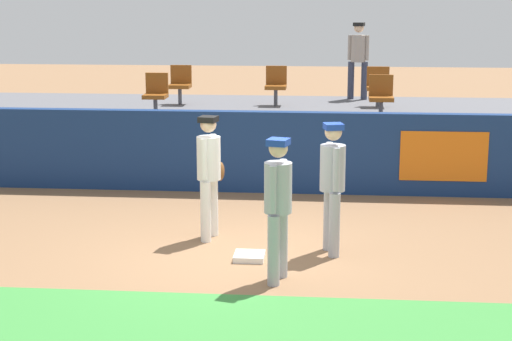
# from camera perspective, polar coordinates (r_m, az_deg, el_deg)

# --- Properties ---
(ground_plane) EXTENTS (60.00, 60.00, 0.00)m
(ground_plane) POSITION_cam_1_polar(r_m,az_deg,el_deg) (11.02, -0.96, -6.06)
(ground_plane) COLOR #846042
(first_base) EXTENTS (0.40, 0.40, 0.08)m
(first_base) POSITION_cam_1_polar(r_m,az_deg,el_deg) (10.89, -0.47, -6.06)
(first_base) COLOR white
(first_base) RESTS_ON ground_plane
(player_fielder_home) EXTENTS (0.41, 0.54, 1.79)m
(player_fielder_home) POSITION_cam_1_polar(r_m,az_deg,el_deg) (11.59, -3.30, 0.13)
(player_fielder_home) COLOR white
(player_fielder_home) RESTS_ON ground_plane
(player_runner_visitor) EXTENTS (0.41, 0.49, 1.78)m
(player_runner_visitor) POSITION_cam_1_polar(r_m,az_deg,el_deg) (9.82, 1.55, -2.07)
(player_runner_visitor) COLOR #9EA3AD
(player_runner_visitor) RESTS_ON ground_plane
(player_coach_visitor) EXTENTS (0.41, 0.49, 1.80)m
(player_coach_visitor) POSITION_cam_1_polar(r_m,az_deg,el_deg) (10.93, 5.39, -0.60)
(player_coach_visitor) COLOR #9EA3AD
(player_coach_visitor) RESTS_ON ground_plane
(field_wall) EXTENTS (18.00, 0.26, 1.45)m
(field_wall) POSITION_cam_1_polar(r_m,az_deg,el_deg) (14.43, 0.65, 1.31)
(field_wall) COLOR navy
(field_wall) RESTS_ON ground_plane
(bleacher_platform) EXTENTS (18.00, 4.80, 1.13)m
(bleacher_platform) POSITION_cam_1_polar(r_m,az_deg,el_deg) (16.98, 1.28, 2.42)
(bleacher_platform) COLOR #59595E
(bleacher_platform) RESTS_ON ground_plane
(seat_front_left) EXTENTS (0.44, 0.44, 0.84)m
(seat_front_left) POSITION_cam_1_polar(r_m,az_deg,el_deg) (16.03, -7.04, 5.48)
(seat_front_left) COLOR #4C4C51
(seat_front_left) RESTS_ON bleacher_platform
(seat_back_right) EXTENTS (0.47, 0.44, 0.84)m
(seat_back_right) POSITION_cam_1_polar(r_m,az_deg,el_deg) (17.49, 8.57, 6.00)
(seat_back_right) COLOR #4C4C51
(seat_back_right) RESTS_ON bleacher_platform
(seat_back_center) EXTENTS (0.45, 0.44, 0.84)m
(seat_back_center) POSITION_cam_1_polar(r_m,az_deg,el_deg) (17.50, 1.41, 6.13)
(seat_back_center) COLOR #4C4C51
(seat_back_center) RESTS_ON bleacher_platform
(seat_front_right) EXTENTS (0.46, 0.44, 0.84)m
(seat_front_right) POSITION_cam_1_polar(r_m,az_deg,el_deg) (15.71, 8.78, 5.30)
(seat_front_right) COLOR #4C4C51
(seat_front_right) RESTS_ON bleacher_platform
(seat_back_left) EXTENTS (0.46, 0.44, 0.84)m
(seat_back_left) POSITION_cam_1_polar(r_m,az_deg,el_deg) (17.75, -5.34, 6.17)
(seat_back_left) COLOR #4C4C51
(seat_back_left) RESTS_ON bleacher_platform
(spectator_hooded) EXTENTS (0.47, 0.39, 1.73)m
(spectator_hooded) POSITION_cam_1_polar(r_m,az_deg,el_deg) (18.63, 7.19, 8.04)
(spectator_hooded) COLOR #33384C
(spectator_hooded) RESTS_ON bleacher_platform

